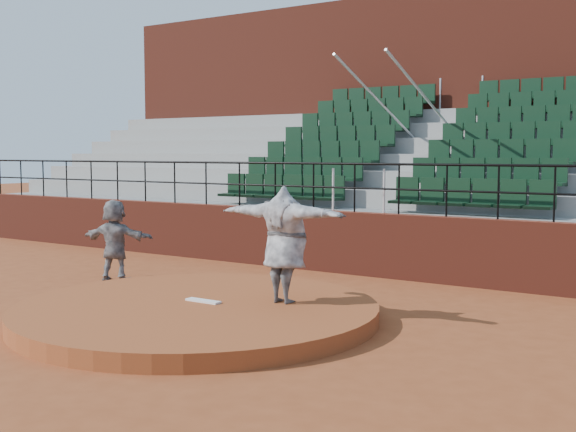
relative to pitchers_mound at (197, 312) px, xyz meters
The scene contains 9 objects.
ground 0.12m from the pitchers_mound, ahead, with size 90.00×90.00×0.00m, color brown.
pitchers_mound is the anchor object (origin of this frame).
pitching_rubber 0.21m from the pitchers_mound, 90.00° to the left, with size 0.60×0.15×0.03m, color white.
boundary_wall 5.03m from the pitchers_mound, 90.00° to the left, with size 24.00×0.30×1.30m, color maroon.
wall_railing 5.35m from the pitchers_mound, 90.00° to the left, with size 24.04×0.05×1.03m.
seating_deck 8.75m from the pitchers_mound, 90.00° to the left, with size 24.00×5.97×4.63m.
press_box_facade 13.06m from the pitchers_mound, 90.00° to the left, with size 24.00×3.00×7.10m, color maroon.
pitcher 1.68m from the pitchers_mound, 37.28° to the left, with size 2.19×0.59×1.78m, color black.
fielder 4.04m from the pitchers_mound, 154.56° to the left, with size 1.50×0.48×1.61m, color black.
Camera 1 is at (7.10, -8.21, 2.53)m, focal length 45.00 mm.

